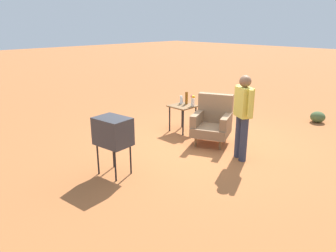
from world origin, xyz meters
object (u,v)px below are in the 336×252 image
side_table (183,109)px  bottle_short_clear (181,100)px  armchair (213,121)px  tv_on_stand (113,132)px  bottle_tall_amber (186,98)px  person_standing (243,113)px  soda_can_blue (181,101)px  flower_vase (193,100)px

side_table → bottle_short_clear: bearing=147.2°
armchair → tv_on_stand: 2.48m
tv_on_stand → bottle_tall_amber: tv_on_stand is taller
armchair → person_standing: 1.09m
tv_on_stand → soda_can_blue: tv_on_stand is taller
person_standing → bottle_short_clear: (-2.08, 0.52, -0.19)m
person_standing → soda_can_blue: 2.24m
tv_on_stand → person_standing: bearing=61.1°
armchair → flower_vase: size_ratio=4.00×
tv_on_stand → bottle_tall_amber: (-0.81, 2.75, 0.02)m
bottle_tall_amber → tv_on_stand: bearing=-73.6°
soda_can_blue → person_standing: bearing=-15.6°
armchair → person_standing: size_ratio=0.65×
side_table → flower_vase: bearing=29.8°
armchair → soda_can_blue: bearing=166.9°
bottle_short_clear → soda_can_blue: size_ratio=1.64×
side_table → soda_can_blue: soda_can_blue is taller
armchair → bottle_tall_amber: (-1.04, 0.29, 0.30)m
tv_on_stand → bottle_tall_amber: 2.87m
person_standing → flower_vase: (-1.73, 0.56, -0.14)m
bottle_short_clear → armchair: bearing=-10.2°
bottle_tall_amber → soda_can_blue: bearing=-174.5°
bottle_tall_amber → armchair: bearing=-15.7°
person_standing → bottle_tall_amber: 2.09m
armchair → bottle_tall_amber: size_ratio=3.53×
tv_on_stand → bottle_short_clear: 2.81m
side_table → flower_vase: size_ratio=2.45×
armchair → bottle_short_clear: bearing=169.8°
tv_on_stand → person_standing: person_standing is taller
armchair → person_standing: bearing=-18.8°
armchair → side_table: bearing=173.3°
person_standing → bottle_short_clear: person_standing is taller
armchair → side_table: 1.01m
soda_can_blue → tv_on_stand: bearing=-70.6°
armchair → tv_on_stand: armchair is taller
side_table → tv_on_stand: 2.70m
tv_on_stand → person_standing: size_ratio=0.63×
person_standing → bottle_tall_amber: person_standing is taller
soda_can_blue → flower_vase: 0.42m
tv_on_stand → bottle_tall_amber: bearing=106.4°
bottle_tall_amber → bottle_short_clear: size_ratio=1.50×
bottle_tall_amber → bottle_short_clear: 0.14m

